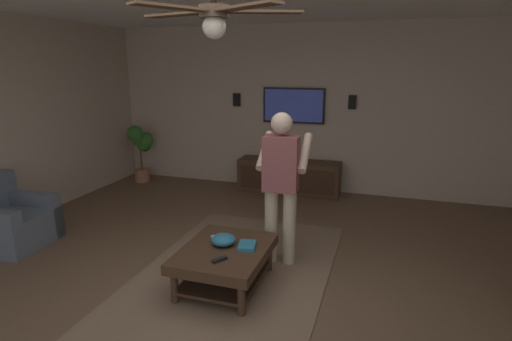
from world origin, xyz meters
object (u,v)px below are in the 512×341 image
at_px(person_standing, 281,180).
at_px(book, 247,246).
at_px(potted_plant_tall, 141,146).
at_px(remote_black, 220,260).
at_px(remote_white, 216,239).
at_px(wall_speaker_left, 352,102).
at_px(coffee_table, 225,258).
at_px(media_console, 289,177).
at_px(ceiling_fan, 214,16).
at_px(armchair, 8,223).
at_px(wall_speaker_right, 237,100).
at_px(vase_round, 267,153).
at_px(tv, 294,106).
at_px(bowl, 223,240).

height_order(person_standing, book, person_standing).
distance_m(potted_plant_tall, remote_black, 4.34).
height_order(remote_white, wall_speaker_left, wall_speaker_left).
height_order(remote_white, book, book).
distance_m(coffee_table, media_console, 3.15).
bearing_deg(ceiling_fan, media_console, 5.31).
bearing_deg(armchair, wall_speaker_left, 37.20).
relative_size(wall_speaker_right, ceiling_fan, 0.19).
distance_m(armchair, wall_speaker_left, 5.08).
relative_size(armchair, wall_speaker_left, 4.00).
distance_m(book, wall_speaker_left, 3.56).
distance_m(vase_round, wall_speaker_right, 1.11).
distance_m(tv, wall_speaker_right, 1.02).
height_order(coffee_table, media_console, media_console).
height_order(coffee_table, potted_plant_tall, potted_plant_tall).
xyz_separation_m(coffee_table, bowl, (0.07, 0.04, 0.16)).
height_order(armchair, media_console, armchair).
distance_m(potted_plant_tall, ceiling_fan, 5.04).
bearing_deg(vase_round, book, -167.08).
bearing_deg(ceiling_fan, book, 2.26).
bearing_deg(media_console, armchair, -41.23).
relative_size(armchair, remote_white, 5.86).
relative_size(tv, person_standing, 0.63).
xyz_separation_m(coffee_table, wall_speaker_right, (3.41, 1.14, 1.21)).
height_order(tv, bowl, tv).
bearing_deg(wall_speaker_left, media_console, 104.94).
xyz_separation_m(media_console, remote_white, (-3.00, 0.03, 0.14)).
relative_size(coffee_table, wall_speaker_right, 4.55).
relative_size(coffee_table, vase_round, 4.55).
height_order(coffee_table, person_standing, person_standing).
bearing_deg(potted_plant_tall, bowl, -136.01).
bearing_deg(tv, book, 5.58).
bearing_deg(person_standing, remote_white, 132.17).
xyz_separation_m(tv, bowl, (-3.32, -0.09, -0.99)).
height_order(coffee_table, remote_white, remote_white).
bearing_deg(tv, remote_black, 2.85).
distance_m(remote_black, wall_speaker_left, 3.90).
relative_size(remote_white, wall_speaker_left, 0.68).
bearing_deg(potted_plant_tall, remote_white, -136.39).
bearing_deg(potted_plant_tall, vase_round, -86.46).
xyz_separation_m(coffee_table, book, (0.08, -0.20, 0.12)).
xyz_separation_m(person_standing, book, (-0.59, 0.18, -0.51)).
distance_m(armchair, tv, 4.41).
bearing_deg(bowl, wall_speaker_left, -14.54).
xyz_separation_m(remote_white, ceiling_fan, (-0.79, -0.38, 2.01)).
bearing_deg(wall_speaker_left, remote_white, 163.24).
xyz_separation_m(remote_white, wall_speaker_left, (3.26, -0.98, 1.11)).
xyz_separation_m(media_console, book, (-3.07, -0.32, 0.14)).
xyz_separation_m(vase_round, wall_speaker_right, (0.30, 0.65, 0.85)).
distance_m(person_standing, wall_speaker_left, 2.83).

